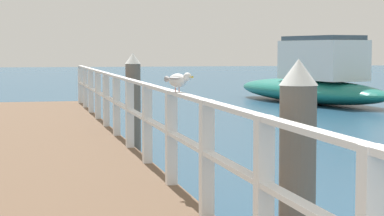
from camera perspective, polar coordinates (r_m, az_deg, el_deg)
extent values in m
cube|color=brown|center=(11.58, -10.66, -4.11)|extent=(2.54, 21.27, 0.38)
cube|color=white|center=(5.25, 5.55, -6.43)|extent=(0.12, 0.12, 1.08)
cube|color=white|center=(6.80, 1.14, -3.89)|extent=(0.12, 0.12, 1.08)
cube|color=white|center=(8.39, -1.61, -2.29)|extent=(0.12, 0.12, 1.08)
cube|color=white|center=(9.99, -3.48, -1.19)|extent=(0.12, 0.12, 1.08)
cube|color=white|center=(11.60, -4.82, -0.40)|extent=(0.12, 0.12, 1.08)
cube|color=white|center=(13.22, -5.84, 0.20)|extent=(0.12, 0.12, 1.08)
cube|color=white|center=(14.85, -6.64, 0.67)|extent=(0.12, 0.12, 1.08)
cube|color=white|center=(16.47, -7.28, 1.04)|extent=(0.12, 0.12, 1.08)
cube|color=white|center=(18.10, -7.80, 1.35)|extent=(0.12, 0.12, 1.08)
cube|color=white|center=(19.73, -8.24, 1.61)|extent=(0.12, 0.12, 1.08)
cube|color=white|center=(21.36, -8.61, 1.82)|extent=(0.12, 0.12, 1.08)
cube|color=white|center=(11.57, -4.84, 2.15)|extent=(0.10, 19.67, 0.04)
cube|color=white|center=(11.60, -4.82, -0.14)|extent=(0.10, 19.67, 0.04)
cylinder|color=#6B6056|center=(5.70, 8.11, -6.56)|extent=(0.28, 0.28, 1.65)
cone|color=white|center=(5.60, 8.22, 2.76)|extent=(0.29, 0.29, 0.20)
cylinder|color=#6B6056|center=(13.82, -4.56, -0.01)|extent=(0.28, 0.28, 1.65)
cone|color=white|center=(13.78, -4.58, 3.83)|extent=(0.29, 0.29, 0.20)
ellipsoid|color=white|center=(7.98, -1.11, 2.14)|extent=(0.23, 0.31, 0.15)
sphere|color=white|center=(7.84, -0.35, 2.42)|extent=(0.09, 0.09, 0.09)
cone|color=gold|center=(7.79, -0.07, 2.41)|extent=(0.04, 0.06, 0.02)
cone|color=#939399|center=(8.12, -1.81, 2.25)|extent=(0.10, 0.10, 0.07)
ellipsoid|color=#939399|center=(7.98, -1.11, 2.33)|extent=(0.25, 0.28, 0.04)
cylinder|color=tan|center=(8.01, -1.00, 1.43)|extent=(0.01, 0.01, 0.05)
cylinder|color=tan|center=(7.98, -1.29, 1.42)|extent=(0.01, 0.01, 0.05)
ellipsoid|color=#197266|center=(26.90, 8.94, 1.32)|extent=(4.12, 8.88, 0.86)
cube|color=white|center=(26.15, 10.01, 3.65)|extent=(2.21, 3.67, 1.37)
cube|color=#334756|center=(26.15, 10.04, 5.33)|extent=(2.05, 3.32, 0.16)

